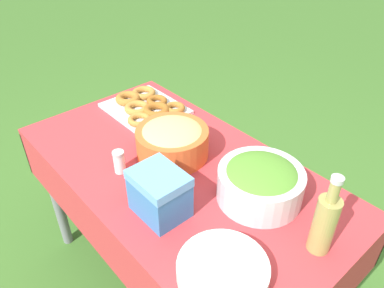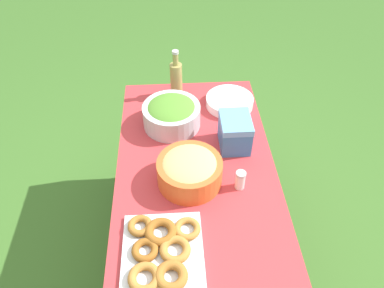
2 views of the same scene
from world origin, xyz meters
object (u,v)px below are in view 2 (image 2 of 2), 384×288
(cooler_box, at_px, (235,132))
(pasta_bowl, at_px, (190,170))
(donut_platter, at_px, (162,252))
(plate_stack, at_px, (230,102))
(salad_bowl, at_px, (172,114))
(olive_oil_bottle, at_px, (176,78))

(cooler_box, bearing_deg, pasta_bowl, -46.22)
(donut_platter, bearing_deg, plate_stack, 157.19)
(donut_platter, relative_size, plate_stack, 1.44)
(pasta_bowl, distance_m, plate_stack, 0.58)
(plate_stack, bearing_deg, salad_bowl, -66.14)
(salad_bowl, bearing_deg, olive_oil_bottle, 172.76)
(donut_platter, height_order, olive_oil_bottle, olive_oil_bottle)
(donut_platter, bearing_deg, salad_bowl, 175.79)
(plate_stack, height_order, olive_oil_bottle, olive_oil_bottle)
(plate_stack, height_order, cooler_box, cooler_box)
(pasta_bowl, relative_size, olive_oil_bottle, 1.03)
(plate_stack, bearing_deg, donut_platter, -22.81)
(olive_oil_bottle, xyz_separation_m, cooler_box, (0.43, 0.26, -0.03))
(pasta_bowl, bearing_deg, cooler_box, 133.78)
(donut_platter, distance_m, cooler_box, 0.67)
(salad_bowl, bearing_deg, plate_stack, 113.86)
(pasta_bowl, bearing_deg, salad_bowl, -169.93)
(salad_bowl, xyz_separation_m, plate_stack, (-0.14, 0.32, -0.05))
(salad_bowl, distance_m, pasta_bowl, 0.39)
(donut_platter, xyz_separation_m, olive_oil_bottle, (-1.00, 0.09, 0.09))
(salad_bowl, distance_m, cooler_box, 0.34)
(olive_oil_bottle, distance_m, cooler_box, 0.50)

